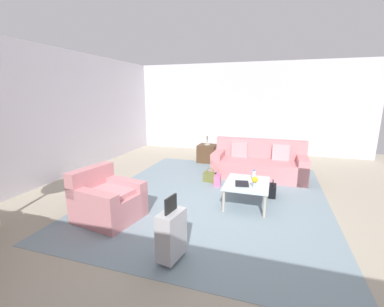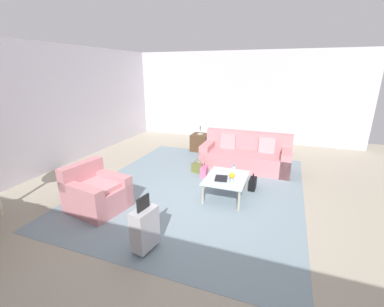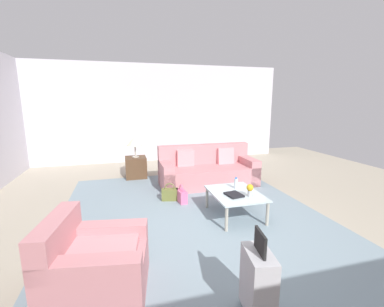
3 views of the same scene
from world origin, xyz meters
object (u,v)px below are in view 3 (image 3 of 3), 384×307
object	(u,v)px
armchair	(92,267)
table_lamp	(135,142)
side_table	(136,167)
suitcase_silver	(258,282)
couch	(207,171)
flower_vase	(250,189)
water_bottle	(236,183)
handbag_black	(245,195)
handbag_pink	(182,196)
coffee_table	(235,195)
handbag_olive	(170,194)
coffee_table_book	(234,195)

from	to	relation	value
armchair	table_lamp	size ratio (longest dim) A/B	2.02
side_table	suitcase_silver	xyz separation A→B (m)	(-4.80, -0.80, 0.09)
couch	flower_vase	bearing A→B (deg)	-178.58
water_bottle	handbag_black	world-z (taller)	water_bottle
couch	handbag_pink	distance (m)	1.28
flower_vase	handbag_black	bearing A→B (deg)	-22.49
coffee_table	suitcase_silver	xyz separation A→B (m)	(-2.00, 0.70, -0.02)
handbag_olive	coffee_table	bearing A→B (deg)	-136.33
couch	side_table	bearing A→B (deg)	57.94
flower_vase	couch	bearing A→B (deg)	1.42
coffee_table	table_lamp	size ratio (longest dim) A/B	1.93
suitcase_silver	armchair	bearing A→B (deg)	64.14
armchair	table_lamp	xyz separation A→B (m)	(4.09, -0.67, 0.65)
table_lamp	side_table	bearing A→B (deg)	0.00
side_table	coffee_table	bearing A→B (deg)	-151.82
table_lamp	handbag_olive	size ratio (longest dim) A/B	1.48
couch	handbag_black	distance (m)	1.33
couch	suitcase_silver	size ratio (longest dim) A/B	2.63
suitcase_silver	handbag_black	distance (m)	2.80
flower_vase	table_lamp	bearing A→B (deg)	28.65
armchair	flower_vase	distance (m)	2.56
armchair	handbag_pink	bearing A→B (deg)	-33.70
side_table	handbag_black	xyz separation A→B (m)	(-2.26, -1.96, -0.14)
armchair	side_table	xyz separation A→B (m)	(4.09, -0.67, -0.03)
flower_vase	handbag_pink	size ratio (longest dim) A/B	0.57
coffee_table	coffee_table_book	bearing A→B (deg)	146.31
flower_vase	handbag_pink	distance (m)	1.45
coffee_table	side_table	bearing A→B (deg)	28.18
armchair	coffee_table	xyz separation A→B (m)	(1.29, -2.17, 0.08)
water_bottle	coffee_table_book	xyz separation A→B (m)	(-0.32, 0.18, -0.08)
armchair	coffee_table	bearing A→B (deg)	-59.26
couch	suitcase_silver	distance (m)	3.88
table_lamp	handbag_olive	xyz separation A→B (m)	(-1.81, -0.55, -0.81)
coffee_table	suitcase_silver	bearing A→B (deg)	160.71
coffee_table_book	armchair	bearing A→B (deg)	110.20
armchair	handbag_olive	size ratio (longest dim) A/B	2.99
coffee_table_book	handbag_black	size ratio (longest dim) A/B	0.78
flower_vase	handbag_black	xyz separation A→B (m)	(0.76, -0.31, -0.42)
coffee_table	table_lamp	bearing A→B (deg)	28.18
handbag_black	handbag_olive	bearing A→B (deg)	72.11
table_lamp	handbag_black	world-z (taller)	table_lamp
water_bottle	suitcase_silver	world-z (taller)	suitcase_silver
handbag_pink	handbag_olive	size ratio (longest dim) A/B	1.00
flower_vase	armchair	bearing A→B (deg)	114.76
armchair	handbag_black	distance (m)	3.21
table_lamp	handbag_pink	distance (m)	2.25
armchair	suitcase_silver	xyz separation A→B (m)	(-0.71, -1.47, 0.06)
flower_vase	table_lamp	world-z (taller)	table_lamp
flower_vase	water_bottle	bearing A→B (deg)	6.79
side_table	couch	bearing A→B (deg)	-122.06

